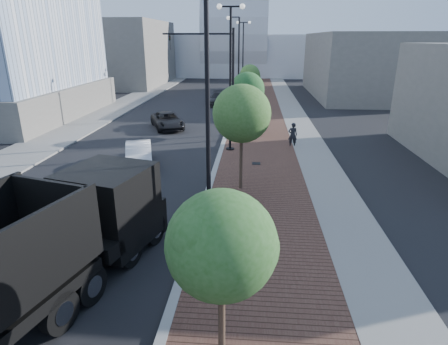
{
  "coord_description": "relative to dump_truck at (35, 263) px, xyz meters",
  "views": [
    {
      "loc": [
        2.2,
        -2.71,
        7.29
      ],
      "look_at": [
        1.0,
        12.0,
        2.0
      ],
      "focal_mm": 30.06,
      "sensor_mm": 36.0,
      "label": 1
    }
  ],
  "objects": [
    {
      "name": "sidewalk",
      "position": [
        7.15,
        34.38,
        -1.47
      ],
      "size": [
        7.0,
        140.0,
        0.12
      ],
      "primitive_type": "cube",
      "color": "#4C2D23",
      "rests_on": "ground"
    },
    {
      "name": "concrete_strip",
      "position": [
        9.85,
        34.38,
        -1.46
      ],
      "size": [
        2.4,
        140.0,
        0.13
      ],
      "primitive_type": "cube",
      "color": "slate",
      "rests_on": "ground"
    },
    {
      "name": "curb",
      "position": [
        3.65,
        34.38,
        -1.46
      ],
      "size": [
        0.3,
        140.0,
        0.14
      ],
      "primitive_type": "cube",
      "color": "gray",
      "rests_on": "ground"
    },
    {
      "name": "west_sidewalk",
      "position": [
        -9.35,
        34.38,
        -1.47
      ],
      "size": [
        4.0,
        140.0,
        0.12
      ],
      "primitive_type": "cube",
      "color": "slate",
      "rests_on": "ground"
    },
    {
      "name": "dump_truck",
      "position": [
        0.0,
        0.0,
        0.0
      ],
      "size": [
        6.19,
        13.8,
        3.62
      ],
      "rotation": [
        0.0,
        0.0,
        -0.27
      ],
      "color": "black",
      "rests_on": "ground"
    },
    {
      "name": "white_sedan",
      "position": [
        -1.02,
        12.78,
        -0.82
      ],
      "size": [
        2.65,
        4.51,
        1.4
      ],
      "primitive_type": "imported",
      "rotation": [
        0.0,
        0.0,
        0.29
      ],
      "color": "silver",
      "rests_on": "ground"
    },
    {
      "name": "dark_car_mid",
      "position": [
        -1.56,
        22.84,
        -0.85
      ],
      "size": [
        4.02,
        5.34,
        1.35
      ],
      "primitive_type": "imported",
      "rotation": [
        0.0,
        0.0,
        0.42
      ],
      "color": "black",
      "rests_on": "ground"
    },
    {
      "name": "dark_car_far",
      "position": [
        1.65,
        35.29,
        -0.82
      ],
      "size": [
        1.99,
        4.88,
        1.42
      ],
      "primitive_type": "imported",
      "rotation": [
        0.0,
        0.0,
        0.0
      ],
      "color": "black",
      "rests_on": "ground"
    },
    {
      "name": "pedestrian",
      "position": [
        8.59,
        17.68,
        -0.65
      ],
      "size": [
        0.66,
        0.46,
        1.76
      ],
      "primitive_type": "imported",
      "rotation": [
        0.0,
        0.0,
        3.2
      ],
      "color": "black",
      "rests_on": "ground"
    },
    {
      "name": "streetlight_1",
      "position": [
        4.14,
        4.38,
        2.82
      ],
      "size": [
        1.44,
        0.56,
        9.21
      ],
      "color": "black",
      "rests_on": "ground"
    },
    {
      "name": "streetlight_2",
      "position": [
        4.25,
        16.38,
        3.29
      ],
      "size": [
        1.72,
        0.56,
        9.28
      ],
      "color": "black",
      "rests_on": "ground"
    },
    {
      "name": "streetlight_3",
      "position": [
        4.14,
        28.38,
        2.82
      ],
      "size": [
        1.44,
        0.56,
        9.21
      ],
      "color": "black",
      "rests_on": "ground"
    },
    {
      "name": "streetlight_4",
      "position": [
        4.25,
        40.38,
        3.29
      ],
      "size": [
        1.72,
        0.56,
        9.28
      ],
      "color": "black",
      "rests_on": "ground"
    },
    {
      "name": "traffic_mast",
      "position": [
        3.35,
        19.38,
        3.46
      ],
      "size": [
        5.09,
        0.2,
        8.0
      ],
      "color": "black",
      "rests_on": "ground"
    },
    {
      "name": "tree_0",
      "position": [
        5.3,
        -1.6,
        1.76
      ],
      "size": [
        2.39,
        2.34,
        4.47
      ],
      "color": "#382619",
      "rests_on": "ground"
    },
    {
      "name": "tree_1",
      "position": [
        5.3,
        9.4,
        2.38
      ],
      "size": [
        2.79,
        2.79,
        5.32
      ],
      "color": "#382619",
      "rests_on": "ground"
    },
    {
      "name": "tree_2",
      "position": [
        5.3,
        21.4,
        2.01
      ],
      "size": [
        2.68,
        2.68,
        4.89
      ],
      "color": "#382619",
      "rests_on": "ground"
    },
    {
      "name": "tree_3",
      "position": [
        5.3,
        33.4,
        2.06
      ],
      "size": [
        2.26,
        2.19,
        4.69
      ],
      "color": "#382619",
      "rests_on": "ground"
    },
    {
      "name": "convention_center",
      "position": [
        1.65,
        79.38,
        4.48
      ],
      "size": [
        50.0,
        30.0,
        50.0
      ],
      "color": "#B0B4BA",
      "rests_on": "ground"
    },
    {
      "name": "commercial_block_nw",
      "position": [
        -16.35,
        54.38,
        3.47
      ],
      "size": [
        14.0,
        20.0,
        10.0
      ],
      "primitive_type": "cube",
      "color": "#636059",
      "rests_on": "ground"
    },
    {
      "name": "commercial_block_ne",
      "position": [
        19.65,
        44.38,
        2.47
      ],
      "size": [
        12.0,
        22.0,
        8.0
      ],
      "primitive_type": "cube",
      "color": "#605D56",
      "rests_on": "ground"
    },
    {
      "name": "utility_cover_1",
      "position": [
        6.05,
        2.38,
        -1.4
      ],
      "size": [
        0.5,
        0.5,
        0.02
      ],
      "primitive_type": "cube",
      "color": "black",
      "rests_on": "sidewalk"
    },
    {
      "name": "utility_cover_2",
      "position": [
        6.05,
        13.38,
        -1.4
      ],
      "size": [
        0.5,
        0.5,
        0.02
      ],
      "primitive_type": "cube",
      "color": "black",
      "rests_on": "sidewalk"
    }
  ]
}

